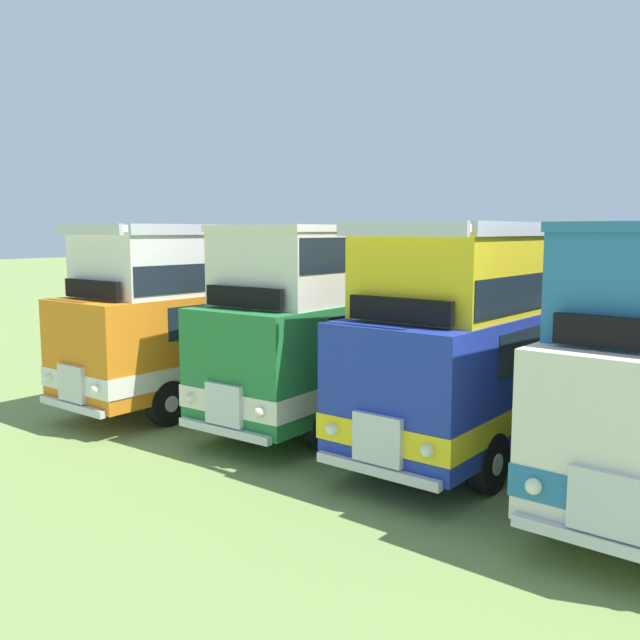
% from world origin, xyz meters
% --- Properties ---
extents(ground_plane, '(200.00, 200.00, 0.00)m').
position_xyz_m(ground_plane, '(0.00, 0.00, 0.00)').
color(ground_plane, '#7A934C').
extents(bus_first_in_row, '(2.73, 11.13, 4.52)m').
position_xyz_m(bus_first_in_row, '(-7.45, -0.21, 2.36)').
color(bus_first_in_row, orange).
rests_on(bus_first_in_row, ground).
extents(bus_second_in_row, '(3.05, 10.94, 4.49)m').
position_xyz_m(bus_second_in_row, '(-3.73, 0.46, 2.47)').
color(bus_second_in_row, '#237538').
rests_on(bus_second_in_row, ground).
extents(bus_third_in_row, '(2.66, 10.37, 4.52)m').
position_xyz_m(bus_third_in_row, '(-0.00, 0.23, 2.36)').
color(bus_third_in_row, '#1E339E').
rests_on(bus_third_in_row, ground).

